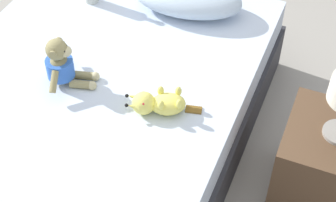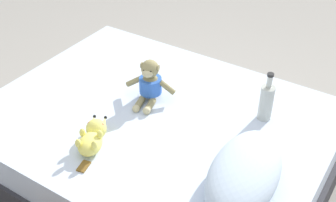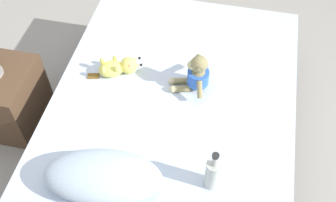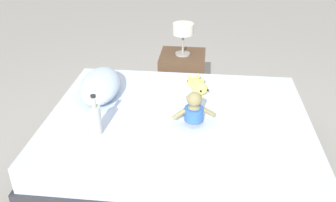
{
  "view_description": "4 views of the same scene",
  "coord_description": "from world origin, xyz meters",
  "px_view_note": "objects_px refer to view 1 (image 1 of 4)",
  "views": [
    {
      "loc": [
        0.98,
        -1.53,
        2.12
      ],
      "look_at": [
        0.4,
        -0.1,
        0.52
      ],
      "focal_mm": 56.83,
      "sensor_mm": 36.0,
      "label": 1
    },
    {
      "loc": [
        1.48,
        1.03,
        1.85
      ],
      "look_at": [
        -0.02,
        0.07,
        0.56
      ],
      "focal_mm": 46.55,
      "sensor_mm": 36.0,
      "label": 2
    },
    {
      "loc": [
        -0.27,
        1.41,
        2.24
      ],
      "look_at": [
        0.02,
        0.08,
        0.52
      ],
      "focal_mm": 43.26,
      "sensor_mm": 36.0,
      "label": 3
    },
    {
      "loc": [
        -2.11,
        -0.16,
        1.74
      ],
      "look_at": [
        0.03,
        0.08,
        0.54
      ],
      "focal_mm": 38.74,
      "sensor_mm": 36.0,
      "label": 4
    }
  ],
  "objects_px": {
    "bed": "(101,107)",
    "plush_yellow_creature": "(158,103)",
    "plush_monkey": "(62,65)",
    "nightstand": "(327,167)"
  },
  "relations": [
    {
      "from": "plush_monkey",
      "to": "plush_yellow_creature",
      "type": "height_order",
      "value": "plush_monkey"
    },
    {
      "from": "bed",
      "to": "nightstand",
      "type": "xyz_separation_m",
      "value": [
        1.1,
        0.05,
        0.0
      ]
    },
    {
      "from": "plush_monkey",
      "to": "nightstand",
      "type": "height_order",
      "value": "plush_monkey"
    },
    {
      "from": "plush_monkey",
      "to": "bed",
      "type": "bearing_deg",
      "value": 44.69
    },
    {
      "from": "nightstand",
      "to": "plush_yellow_creature",
      "type": "bearing_deg",
      "value": -167.3
    },
    {
      "from": "bed",
      "to": "plush_monkey",
      "type": "height_order",
      "value": "plush_monkey"
    },
    {
      "from": "bed",
      "to": "plush_yellow_creature",
      "type": "height_order",
      "value": "plush_yellow_creature"
    },
    {
      "from": "nightstand",
      "to": "bed",
      "type": "bearing_deg",
      "value": -177.26
    },
    {
      "from": "bed",
      "to": "plush_yellow_creature",
      "type": "bearing_deg",
      "value": -17.85
    },
    {
      "from": "plush_monkey",
      "to": "plush_yellow_creature",
      "type": "xyz_separation_m",
      "value": [
        0.46,
        -0.01,
        -0.05
      ]
    }
  ]
}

